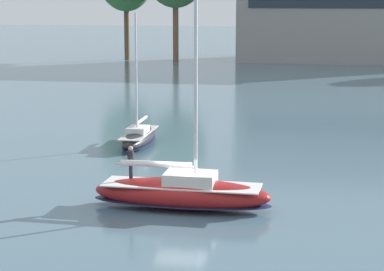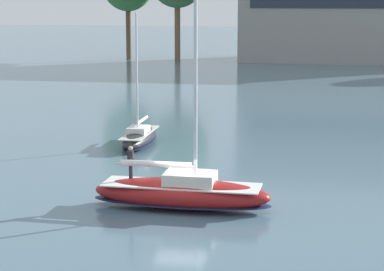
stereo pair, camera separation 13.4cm
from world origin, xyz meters
name	(u,v)px [view 2 (the right image)]	position (x,y,z in m)	size (l,w,h in m)	color
ground_plane	(181,208)	(0.00, 0.00, 0.00)	(400.00, 400.00, 0.00)	slate
waterfront_building	(363,1)	(12.13, 83.70, 9.10)	(37.96, 13.76, 18.11)	gray
sailboat_main	(182,192)	(0.02, 0.00, 0.83)	(8.95, 2.73, 12.21)	maroon
sailboat_moored_near_marina	(140,137)	(-5.74, 14.58, 0.62)	(1.87, 6.63, 9.13)	#232328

